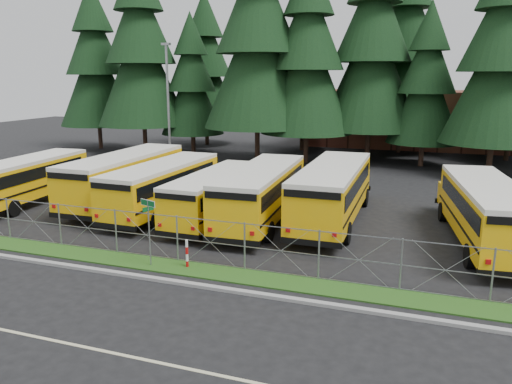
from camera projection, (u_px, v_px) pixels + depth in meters
ground at (210, 256)px, 21.61m from camera, size 120.00×120.00×0.00m
curb at (175, 282)px, 18.74m from camera, size 50.00×0.25×0.12m
grass_verge at (192, 269)px, 20.04m from camera, size 50.00×1.40×0.06m
road_lane_line at (93, 349)px, 14.25m from camera, size 50.00×0.12×0.01m
chainlink_fence at (199, 241)px, 20.46m from camera, size 44.00×0.10×2.00m
brick_building at (407, 118)px, 55.75m from camera, size 22.00×10.00×6.00m
bus_0 at (32, 180)px, 30.48m from camera, size 3.29×10.71×2.77m
bus_2 at (128, 179)px, 30.25m from camera, size 2.86×11.71×3.06m
bus_3 at (166, 187)px, 28.37m from camera, size 2.88×10.92×2.85m
bus_4 at (218, 196)px, 26.86m from camera, size 2.53×10.03×2.62m
bus_5 at (263, 194)px, 26.43m from camera, size 3.23×11.45×2.97m
bus_6 at (334, 193)px, 26.33m from camera, size 2.95×11.90×3.11m
bus_east at (484, 213)px, 22.81m from camera, size 4.17×11.52×2.95m
street_sign at (149, 219)px, 19.99m from camera, size 0.80×0.53×2.81m
striped_bollard at (187, 254)px, 20.13m from camera, size 0.11×0.11×1.20m
light_standard at (168, 103)px, 40.17m from camera, size 0.70×0.35×10.14m
conifer_0 at (95, 67)px, 51.78m from camera, size 7.72×7.72×17.07m
conifer_1 at (141, 54)px, 48.06m from camera, size 8.75×8.75×19.36m
conifer_2 at (192, 84)px, 48.52m from camera, size 6.15×6.15×13.60m
conifer_3 at (257, 42)px, 43.47m from camera, size 9.51×9.51×21.03m
conifer_4 at (308, 60)px, 43.01m from camera, size 8.10×8.10×17.91m
conifer_5 at (372, 51)px, 43.52m from camera, size 8.79×8.79×19.43m
conifer_6 at (427, 85)px, 41.62m from camera, size 6.19×6.19×13.69m
conifer_7 at (500, 60)px, 36.87m from camera, size 7.92×7.92×17.51m
conifer_10 at (205, 69)px, 54.86m from camera, size 7.51×7.51×16.61m
conifer_11 at (303, 81)px, 50.89m from camera, size 6.40×6.40×14.16m
conifer_12 at (405, 52)px, 48.64m from camera, size 8.96×8.96×19.82m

